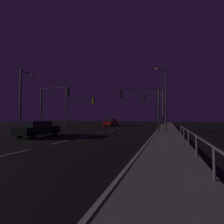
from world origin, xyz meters
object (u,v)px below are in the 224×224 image
at_px(street_lamp_median, 163,106).
at_px(street_lamp_corner, 23,96).
at_px(car_oncoming, 111,122).
at_px(street_lamp_across_street, 164,94).
at_px(traffic_light_mid_right, 141,100).
at_px(traffic_light_mid_left, 154,103).
at_px(traffic_light_overhead_east, 53,100).
at_px(car, 38,129).
at_px(traffic_light_far_right, 78,106).

distance_m(street_lamp_median, street_lamp_corner, 28.45).
xyz_separation_m(car_oncoming, street_lamp_corner, (-3.41, -19.71, 3.48)).
bearing_deg(street_lamp_across_street, traffic_light_mid_right, -131.07).
distance_m(traffic_light_mid_left, street_lamp_across_street, 2.37).
bearing_deg(street_lamp_corner, traffic_light_mid_right, 29.11).
distance_m(traffic_light_mid_right, traffic_light_mid_left, 4.80).
height_order(traffic_light_overhead_east, street_lamp_corner, street_lamp_corner).
xyz_separation_m(car, traffic_light_far_right, (-0.67, 8.58, 2.80)).
bearing_deg(traffic_light_overhead_east, traffic_light_far_right, 87.02).
distance_m(car_oncoming, street_lamp_across_street, 15.68).
bearing_deg(traffic_light_mid_right, car_oncoming, 123.70).
relative_size(traffic_light_overhead_east, street_lamp_across_street, 0.67).
xyz_separation_m(car, street_lamp_across_street, (11.66, 10.89, 4.37)).
bearing_deg(traffic_light_mid_right, car, -139.03).
bearing_deg(street_lamp_median, traffic_light_mid_left, -93.79).
height_order(traffic_light_mid_left, street_lamp_across_street, street_lamp_across_street).
bearing_deg(car_oncoming, street_lamp_corner, -99.81).
height_order(street_lamp_across_street, street_lamp_corner, street_lamp_across_street).
height_order(car, street_lamp_across_street, street_lamp_across_street).
height_order(traffic_light_overhead_east, street_lamp_median, street_lamp_median).
height_order(car, street_lamp_corner, street_lamp_corner).
bearing_deg(traffic_light_mid_left, traffic_light_far_right, -160.73).
height_order(traffic_light_far_right, traffic_light_overhead_east, traffic_light_overhead_east).
bearing_deg(street_lamp_median, traffic_light_mid_right, -96.79).
bearing_deg(car_oncoming, traffic_light_far_right, -94.32).
height_order(traffic_light_overhead_east, street_lamp_across_street, street_lamp_across_street).
bearing_deg(car_oncoming, traffic_light_mid_left, -40.12).
xyz_separation_m(traffic_light_overhead_east, street_lamp_corner, (-2.21, -2.18, 0.31)).
distance_m(street_lamp_across_street, street_lamp_median, 14.81).
distance_m(traffic_light_far_right, street_lamp_across_street, 12.64).
distance_m(traffic_light_overhead_east, street_lamp_median, 25.47).
relative_size(traffic_light_far_right, street_lamp_across_street, 0.60).
distance_m(car, street_lamp_corner, 4.81).
height_order(car_oncoming, traffic_light_mid_right, traffic_light_mid_right).
xyz_separation_m(car_oncoming, street_lamp_across_street, (11.41, -9.84, 4.37)).
relative_size(street_lamp_across_street, street_lamp_median, 1.20).
height_order(car_oncoming, traffic_light_mid_left, traffic_light_mid_left).
height_order(car, traffic_light_far_right, traffic_light_far_right).
relative_size(car, car_oncoming, 0.99).
bearing_deg(street_lamp_across_street, traffic_light_far_right, -169.40).
bearing_deg(car, traffic_light_mid_left, 50.59).
bearing_deg(car_oncoming, traffic_light_overhead_east, -93.91).
distance_m(car_oncoming, street_lamp_corner, 20.30).
height_order(traffic_light_far_right, street_lamp_corner, street_lamp_corner).
distance_m(car_oncoming, traffic_light_mid_right, 15.96).
relative_size(traffic_light_mid_right, traffic_light_far_right, 1.10).
bearing_deg(traffic_light_overhead_east, street_lamp_corner, -135.37).
relative_size(traffic_light_far_right, traffic_light_mid_left, 0.89).
bearing_deg(street_lamp_median, street_lamp_corner, -119.96).
bearing_deg(traffic_light_mid_right, street_lamp_median, 83.21).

